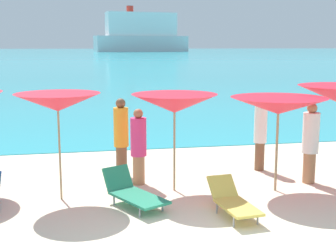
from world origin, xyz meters
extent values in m
cube|color=beige|center=(0.00, 10.00, -0.15)|extent=(50.00, 100.00, 0.30)
cube|color=#2DADBC|center=(0.00, 227.88, 0.01)|extent=(650.00, 440.00, 0.02)
cylinder|color=#9E7F59|center=(-2.32, 3.53, 1.07)|extent=(0.04, 0.04, 2.14)
cone|color=red|center=(-2.32, 3.53, 2.04)|extent=(1.89, 1.89, 0.37)
sphere|color=#9E7F59|center=(-2.32, 3.53, 2.17)|extent=(0.07, 0.07, 0.07)
cylinder|color=#9E7F59|center=(0.12, 3.67, 1.02)|extent=(0.05, 0.05, 2.05)
cone|color=red|center=(0.12, 3.67, 1.95)|extent=(2.01, 2.01, 0.41)
sphere|color=#9E7F59|center=(0.12, 3.67, 2.08)|extent=(0.07, 0.07, 0.07)
cylinder|color=#9E7F59|center=(2.32, 3.24, 0.99)|extent=(0.06, 0.06, 1.99)
cone|color=red|center=(2.32, 3.24, 1.90)|extent=(2.24, 2.24, 0.37)
sphere|color=#9E7F59|center=(2.32, 3.24, 2.02)|extent=(0.07, 0.07, 0.07)
cube|color=#D8BF4C|center=(0.91, 1.71, 0.24)|extent=(0.67, 1.11, 0.05)
cube|color=#D8BF4C|center=(0.83, 2.42, 0.42)|extent=(0.57, 0.46, 0.39)
cylinder|color=gray|center=(0.71, 1.36, 0.11)|extent=(0.04, 0.04, 0.22)
cylinder|color=gray|center=(1.18, 1.41, 0.11)|extent=(0.04, 0.04, 0.22)
cylinder|color=gray|center=(0.63, 2.10, 0.11)|extent=(0.04, 0.04, 0.22)
cylinder|color=gray|center=(1.10, 2.15, 0.11)|extent=(0.04, 0.04, 0.22)
cube|color=#268C66|center=(-0.80, 2.66, 0.22)|extent=(1.16, 1.44, 0.05)
cube|color=#268C66|center=(-1.15, 3.34, 0.45)|extent=(0.67, 0.53, 0.48)
cylinder|color=gray|center=(-0.85, 2.17, 0.10)|extent=(0.04, 0.04, 0.19)
cylinder|color=gray|center=(-0.37, 2.41, 0.10)|extent=(0.04, 0.04, 0.19)
cylinder|color=gray|center=(-1.27, 2.97, 0.10)|extent=(0.04, 0.04, 0.19)
cylinder|color=gray|center=(-0.79, 3.22, 0.10)|extent=(0.04, 0.04, 0.19)
cylinder|color=brown|center=(-0.90, 5.12, 0.37)|extent=(0.27, 0.27, 0.74)
cylinder|color=orange|center=(-0.90, 5.12, 1.21)|extent=(0.36, 0.36, 0.96)
sphere|color=brown|center=(-0.90, 5.12, 1.80)|extent=(0.24, 0.24, 0.24)
cylinder|color=#A3704C|center=(-0.58, 4.31, 0.34)|extent=(0.27, 0.27, 0.68)
cylinder|color=#D83372|center=(-0.58, 4.31, 1.11)|extent=(0.37, 0.37, 0.88)
sphere|color=#A3704C|center=(-0.58, 4.31, 1.65)|extent=(0.22, 0.22, 0.22)
cylinder|color=brown|center=(2.63, 4.94, 0.36)|extent=(0.24, 0.24, 0.73)
cylinder|color=white|center=(2.63, 4.94, 1.20)|extent=(0.33, 0.33, 0.95)
sphere|color=brown|center=(2.63, 4.94, 1.78)|extent=(0.24, 0.24, 0.24)
cylinder|color=#A3704C|center=(3.34, 3.65, 0.36)|extent=(0.28, 0.28, 0.72)
cylinder|color=white|center=(3.34, 3.65, 1.19)|extent=(0.38, 0.38, 0.94)
sphere|color=#A3704C|center=(3.34, 3.65, 1.76)|extent=(0.23, 0.23, 0.23)
cube|color=silver|center=(30.87, 230.86, 3.90)|extent=(47.86, 17.19, 7.76)
cube|color=white|center=(30.87, 230.86, 13.53)|extent=(36.01, 13.56, 11.52)
cylinder|color=red|center=(25.08, 229.91, 20.79)|extent=(3.39, 3.39, 3.00)
camera|label=1|loc=(-1.94, -6.14, 3.18)|focal=50.17mm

